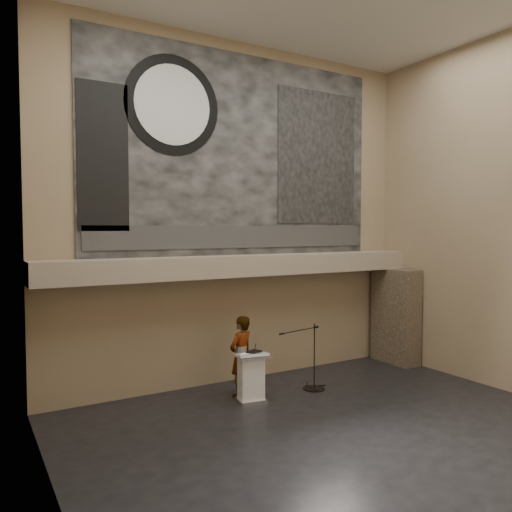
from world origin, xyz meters
TOP-DOWN VIEW (x-y plane):
  - floor at (0.00, 0.00)m, footprint 10.00×10.00m
  - wall_back at (0.00, 4.00)m, footprint 10.00×0.02m
  - wall_left at (-5.00, 0.00)m, footprint 0.02×8.00m
  - wall_right at (5.00, 0.00)m, footprint 0.02×8.00m
  - soffit at (0.00, 3.60)m, footprint 10.00×0.80m
  - sprinkler_left at (-1.60, 3.55)m, footprint 0.04×0.04m
  - sprinkler_right at (1.90, 3.55)m, footprint 0.04×0.04m
  - banner at (0.00, 3.97)m, footprint 8.00×0.05m
  - banner_text_strip at (0.00, 3.93)m, footprint 7.76×0.02m
  - banner_clock_rim at (-1.80, 3.93)m, footprint 2.30×0.02m
  - banner_clock_face at (-1.80, 3.91)m, footprint 1.84×0.02m
  - banner_building_print at (2.40, 3.93)m, footprint 2.60×0.02m
  - banner_brick_print at (-3.40, 3.93)m, footprint 1.10×0.02m
  - stone_pier at (4.65, 3.15)m, footprint 0.60×1.40m
  - lectern at (-0.63, 2.36)m, footprint 0.74×0.58m
  - binder at (-0.53, 2.38)m, footprint 0.37×0.34m
  - papers at (-0.73, 2.33)m, footprint 0.28×0.33m
  - speaker_person at (-0.62, 2.83)m, footprint 0.79×0.66m
  - mic_stand at (1.10, 2.37)m, footprint 1.40×0.52m

SIDE VIEW (x-z plane):
  - floor at x=0.00m, z-range 0.00..0.00m
  - mic_stand at x=1.10m, z-range -0.56..1.03m
  - lectern at x=-0.63m, z-range -0.01..1.12m
  - speaker_person at x=-0.62m, z-range 0.00..1.86m
  - papers at x=-0.73m, z-range 1.10..1.10m
  - binder at x=-0.53m, z-range 1.10..1.14m
  - stone_pier at x=4.65m, z-range 0.00..2.70m
  - sprinkler_left at x=-1.60m, z-range 2.64..2.70m
  - sprinkler_right at x=1.90m, z-range 2.64..2.70m
  - soffit at x=0.00m, z-range 2.70..3.20m
  - banner_text_strip at x=0.00m, z-range 3.38..3.93m
  - wall_back at x=0.00m, z-range 0.00..8.50m
  - wall_left at x=-5.00m, z-range 0.00..8.50m
  - wall_right at x=5.00m, z-range 0.00..8.50m
  - banner_brick_print at x=-3.40m, z-range 3.80..7.00m
  - banner at x=0.00m, z-range 3.20..8.20m
  - banner_building_print at x=2.40m, z-range 4.00..7.60m
  - banner_clock_rim at x=-1.80m, z-range 5.55..7.85m
  - banner_clock_face at x=-1.80m, z-range 5.78..7.62m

